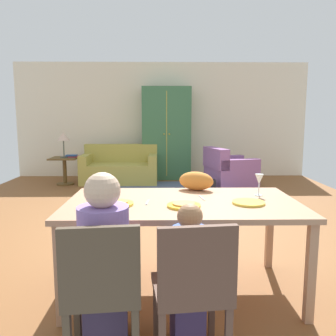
{
  "coord_description": "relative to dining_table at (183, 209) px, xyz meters",
  "views": [
    {
      "loc": [
        -0.0,
        -4.23,
        1.42
      ],
      "look_at": [
        0.06,
        -0.34,
        0.85
      ],
      "focal_mm": 37.14,
      "sensor_mm": 36.0,
      "label": 1
    }
  ],
  "objects": [
    {
      "name": "ground_plane",
      "position": [
        -0.16,
        2.32,
        -0.7
      ],
      "size": [
        6.91,
        6.76,
        0.02
      ],
      "primitive_type": "cube",
      "color": "brown"
    },
    {
      "name": "back_wall",
      "position": [
        -0.16,
        5.74,
        0.66
      ],
      "size": [
        6.91,
        0.1,
        2.7
      ],
      "primitive_type": "cube",
      "color": "#F0E1C3",
      "rests_on": "ground_plane"
    },
    {
      "name": "dining_table",
      "position": [
        0.0,
        0.0,
        0.0
      ],
      "size": [
        1.83,
        1.04,
        0.76
      ],
      "color": "tan",
      "rests_on": "ground_plane"
    },
    {
      "name": "plate_near_man",
      "position": [
        -0.5,
        -0.12,
        0.07
      ],
      "size": [
        0.25,
        0.25,
        0.02
      ],
      "primitive_type": "cylinder",
      "color": "yellow",
      "rests_on": "dining_table"
    },
    {
      "name": "pizza_near_man",
      "position": [
        -0.5,
        -0.12,
        0.09
      ],
      "size": [
        0.17,
        0.17,
        0.01
      ],
      "primitive_type": "cylinder",
      "color": "#E6923C",
      "rests_on": "plate_near_man"
    },
    {
      "name": "plate_near_child",
      "position": [
        0.0,
        -0.18,
        0.07
      ],
      "size": [
        0.25,
        0.25,
        0.02
      ],
      "primitive_type": "cylinder",
      "color": "yellow",
      "rests_on": "dining_table"
    },
    {
      "name": "pizza_near_child",
      "position": [
        0.0,
        -0.18,
        0.09
      ],
      "size": [
        0.17,
        0.17,
        0.01
      ],
      "primitive_type": "cylinder",
      "color": "#E79741",
      "rests_on": "plate_near_child"
    },
    {
      "name": "plate_near_woman",
      "position": [
        0.5,
        -0.1,
        0.07
      ],
      "size": [
        0.25,
        0.25,
        0.02
      ],
      "primitive_type": "cylinder",
      "color": "yellow",
      "rests_on": "dining_table"
    },
    {
      "name": "wine_glass",
      "position": [
        0.66,
        0.18,
        0.2
      ],
      "size": [
        0.07,
        0.07,
        0.19
      ],
      "color": "silver",
      "rests_on": "dining_table"
    },
    {
      "name": "fork",
      "position": [
        -0.27,
        -0.05,
        0.07
      ],
      "size": [
        0.03,
        0.15,
        0.01
      ],
      "primitive_type": "cube",
      "rotation": [
        0.0,
        0.0,
        -0.09
      ],
      "color": "silver",
      "rests_on": "dining_table"
    },
    {
      "name": "knife",
      "position": [
        0.16,
        0.1,
        0.07
      ],
      "size": [
        0.04,
        0.17,
        0.01
      ],
      "primitive_type": "cube",
      "rotation": [
        0.0,
        0.0,
        0.17
      ],
      "color": "silver",
      "rests_on": "dining_table"
    },
    {
      "name": "dining_chair_man",
      "position": [
        -0.5,
        -0.88,
        -0.2
      ],
      "size": [
        0.46,
        0.46,
        0.87
      ],
      "color": "#4C3C2B",
      "rests_on": "ground_plane"
    },
    {
      "name": "person_man",
      "position": [
        -0.51,
        -0.7,
        -0.18
      ],
      "size": [
        0.3,
        0.41,
        1.11
      ],
      "color": "#3E314F",
      "rests_on": "ground_plane"
    },
    {
      "name": "dining_chair_child",
      "position": [
        0.01,
        -0.88,
        -0.2
      ],
      "size": [
        0.47,
        0.47,
        0.87
      ],
      "color": "brown",
      "rests_on": "ground_plane"
    },
    {
      "name": "person_child",
      "position": [
        -0.0,
        -0.71,
        -0.26
      ],
      "size": [
        0.22,
        0.3,
        0.92
      ],
      "color": "#3F2F58",
      "rests_on": "ground_plane"
    },
    {
      "name": "cat",
      "position": [
        0.15,
        0.42,
        0.15
      ],
      "size": [
        0.36,
        0.27,
        0.17
      ],
      "primitive_type": "ellipsoid",
      "rotation": [
        0.0,
        0.0,
        -0.38
      ],
      "color": "orange",
      "rests_on": "dining_table"
    },
    {
      "name": "area_rug",
      "position": [
        -0.04,
        4.02,
        -0.69
      ],
      "size": [
        2.6,
        1.8,
        0.01
      ],
      "primitive_type": "cube",
      "color": "slate",
      "rests_on": "ground_plane"
    },
    {
      "name": "couch",
      "position": [
        -1.08,
        4.88,
        -0.39
      ],
      "size": [
        1.63,
        0.86,
        0.82
      ],
      "color": "#AB9E45",
      "rests_on": "ground_plane"
    },
    {
      "name": "armchair",
      "position": [
        1.19,
        4.21,
        -0.38
      ],
      "size": [
        1.05,
        1.05,
        0.82
      ],
      "color": "#8D5A91",
      "rests_on": "ground_plane"
    },
    {
      "name": "armoire",
      "position": [
        -0.05,
        5.35,
        0.36
      ],
      "size": [
        1.1,
        0.59,
        2.1
      ],
      "color": "#386A42",
      "rests_on": "ground_plane"
    },
    {
      "name": "side_table",
      "position": [
        -2.22,
        4.62,
        -0.32
      ],
      "size": [
        0.56,
        0.56,
        0.58
      ],
      "color": "brown",
      "rests_on": "ground_plane"
    },
    {
      "name": "table_lamp",
      "position": [
        -2.22,
        4.62,
        0.31
      ],
      "size": [
        0.26,
        0.26,
        0.54
      ],
      "color": "#474C3D",
      "rests_on": "side_table"
    },
    {
      "name": "book_lower",
      "position": [
        -2.02,
        4.65,
        -0.1
      ],
      "size": [
        0.22,
        0.16,
        0.03
      ],
      "primitive_type": "cube",
      "color": "maroon",
      "rests_on": "side_table"
    },
    {
      "name": "book_upper",
      "position": [
        -2.07,
        4.64,
        -0.07
      ],
      "size": [
        0.22,
        0.16,
        0.03
      ],
      "primitive_type": "cube",
      "color": "navy",
      "rests_on": "book_lower"
    },
    {
      "name": "handbag",
      "position": [
        0.69,
        3.72,
        -0.56
      ],
      "size": [
        0.32,
        0.16,
        0.26
      ],
      "primitive_type": "cube",
      "color": "black",
      "rests_on": "ground_plane"
    }
  ]
}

